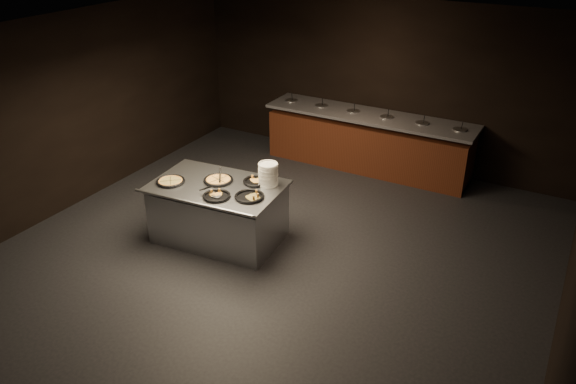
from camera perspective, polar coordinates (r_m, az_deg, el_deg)
name	(u,v)px	position (r m, az deg, el deg)	size (l,w,h in m)	color
room	(260,165)	(6.72, -2.86, 2.71)	(7.02, 8.02, 2.92)	black
salad_bar	(367,145)	(10.06, 8.04, 4.75)	(3.70, 0.83, 1.18)	#4F2212
serving_counter	(219,213)	(7.87, -7.04, -2.12)	(1.86, 1.29, 0.85)	silver
plate_stack	(268,175)	(7.54, -2.03, 1.79)	(0.27, 0.27, 0.32)	white
pan_veggie_whole	(170,181)	(7.83, -11.85, 1.08)	(0.39, 0.39, 0.04)	black
pan_cheese_whole	(218,180)	(7.76, -7.09, 1.23)	(0.41, 0.41, 0.04)	black
pan_cheese_slices_a	(256,181)	(7.67, -3.27, 1.10)	(0.36, 0.36, 0.04)	black
pan_cheese_slices_b	(217,196)	(7.33, -7.27, -0.39)	(0.37, 0.37, 0.04)	black
pan_veggie_slices	(250,196)	(7.28, -3.93, -0.44)	(0.39, 0.39, 0.04)	black
server_left	(220,175)	(7.75, -6.94, 1.72)	(0.25, 0.29, 0.17)	silver
server_right	(209,191)	(7.35, -8.04, 0.13)	(0.32, 0.09, 0.15)	silver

